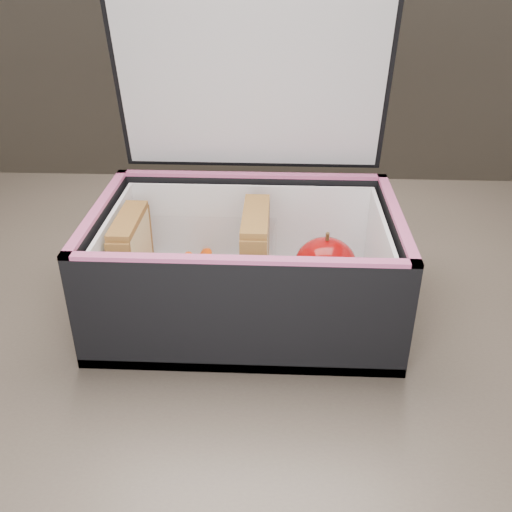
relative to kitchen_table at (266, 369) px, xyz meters
The scene contains 8 objects.
kitchen_table is the anchor object (origin of this frame).
lunch_bag 0.16m from the kitchen_table, behind, with size 0.31×0.25×0.32m.
plastic_tub 0.16m from the kitchen_table, behind, with size 0.17×0.12×0.07m, color white, non-canonical shape.
sandwich_left 0.21m from the kitchen_table, behind, with size 0.02×0.09×0.10m.
sandwich_right 0.16m from the kitchen_table, 146.63° to the right, with size 0.03×0.09×0.10m.
carrot_sticks 0.15m from the kitchen_table, behind, with size 0.05×0.13×0.03m.
paper_napkin 0.13m from the kitchen_table, ahead, with size 0.08×0.08×0.01m, color white.
red_apple 0.16m from the kitchen_table, ahead, with size 0.08×0.08×0.07m.
Camera 1 is at (0.01, -0.53, 1.12)m, focal length 40.00 mm.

